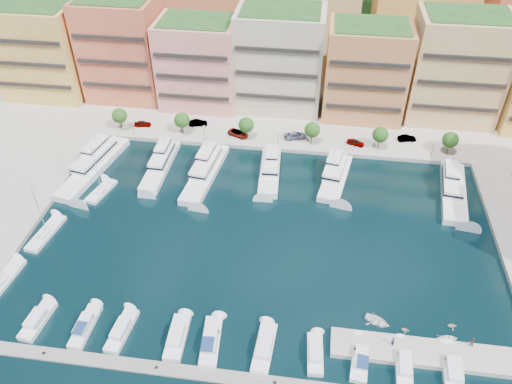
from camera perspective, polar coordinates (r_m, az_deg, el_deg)
ground at (r=97.64m, az=0.55°, el=-5.32°), size 400.00×400.00×0.00m
north_quay at (r=148.15m, az=3.74°, el=11.58°), size 220.00×64.00×2.00m
hillside at (r=191.94m, az=5.05°, el=18.14°), size 240.00×40.00×58.00m
south_pontoon at (r=79.67m, az=-4.72°, el=-20.24°), size 72.00×2.20×0.35m
finger_pier at (r=85.78m, az=19.71°, el=-17.24°), size 32.00×5.00×2.00m
apartment_0 at (r=150.99m, az=-23.21°, el=14.68°), size 22.00×16.50×24.80m
apartment_1 at (r=142.72m, az=-14.97°, el=15.60°), size 20.00×16.50×26.80m
apartment_2 at (r=135.42m, az=-6.56°, el=14.44°), size 20.00×15.50×22.80m
apartment_3 at (r=133.28m, az=2.72°, el=14.94°), size 22.00×16.50×25.80m
apartment_4 at (r=131.95m, az=12.42°, el=13.33°), size 20.00×15.50×23.80m
apartment_5 at (r=136.78m, az=21.89°, el=13.07°), size 22.00×16.50×26.80m
backblock_0 at (r=165.18m, az=-16.15°, el=19.24°), size 26.00×18.00×30.00m
backblock_1 at (r=156.09m, az=-5.32°, el=19.39°), size 26.00×18.00×30.00m
backblock_2 at (r=152.47m, az=6.39°, el=18.83°), size 26.00×18.00×30.00m
backblock_3 at (r=154.69m, az=18.08°, el=17.54°), size 26.00×18.00×30.00m
tree_0 at (r=130.20m, az=-15.34°, el=8.41°), size 3.80×3.80×5.65m
tree_1 at (r=125.11m, az=-8.46°, el=8.12°), size 3.80×3.80×5.65m
tree_2 at (r=121.92m, az=-1.13°, el=7.67°), size 3.80×3.80×5.65m
tree_3 at (r=120.78m, az=6.45°, el=7.08°), size 3.80×3.80×5.65m
tree_4 at (r=121.75m, az=14.02°, el=6.37°), size 3.80×3.80×5.65m
tree_5 at (r=124.78m, az=21.33°, el=5.57°), size 3.80×3.80×5.65m
lamppost_0 at (r=127.40m, az=-13.94°, el=7.47°), size 0.30×0.30×4.20m
lamppost_1 at (r=122.26m, az=-5.96°, el=7.04°), size 0.30×0.30×4.20m
lamppost_2 at (r=119.63m, az=2.52°, el=6.45°), size 0.30×0.30×4.20m
lamppost_3 at (r=119.69m, az=11.16°, el=5.69°), size 0.30×0.30×4.20m
lamppost_4 at (r=122.42m, az=19.58°, el=4.83°), size 0.30×0.30×4.20m
yacht_0 at (r=120.46m, az=-17.92°, el=3.11°), size 9.14×24.97×7.30m
yacht_1 at (r=117.00m, az=-10.80°, el=3.25°), size 4.45×19.29×7.30m
yacht_2 at (r=113.26m, az=-5.74°, el=2.54°), size 7.14×22.39×7.30m
yacht_3 at (r=113.00m, az=1.63°, el=2.65°), size 5.18×17.15×7.30m
yacht_4 at (r=112.71m, az=9.07°, el=1.92°), size 7.68×17.71×7.30m
yacht_6 at (r=115.46m, az=21.62°, el=0.37°), size 7.37×20.94×7.30m
cruiser_0 at (r=91.55m, az=-23.69°, el=-13.31°), size 3.36×8.04×2.55m
cruiser_1 at (r=88.03m, az=-18.95°, el=-14.33°), size 2.60×8.52×2.66m
cruiser_2 at (r=85.86m, az=-15.10°, el=-15.07°), size 3.29×8.48×2.55m
cruiser_3 at (r=83.33m, az=-9.01°, el=-16.11°), size 3.08×8.43×2.55m
cruiser_4 at (r=82.23m, az=-5.18°, el=-16.68°), size 3.44×9.20×2.66m
cruiser_5 at (r=81.32m, az=0.95°, el=-17.42°), size 3.26×9.09×2.55m
cruiser_6 at (r=81.24m, az=6.76°, el=-17.93°), size 2.85×7.32×2.55m
cruiser_7 at (r=81.75m, az=11.82°, el=-18.26°), size 3.31×7.99×2.66m
cruiser_8 at (r=82.81m, az=16.53°, el=-18.43°), size 2.75×8.51×2.55m
cruiser_9 at (r=84.51m, az=21.53°, el=-18.49°), size 3.25×8.57×2.55m
sailboat_1 at (r=106.46m, az=-22.88°, el=-4.41°), size 4.14×10.59×13.20m
sailboat_2 at (r=113.02m, az=-17.26°, el=0.04°), size 4.65×8.59×13.20m
sailboat_0 at (r=100.52m, az=-26.87°, el=-8.98°), size 3.72×10.06×13.20m
tender_1 at (r=86.90m, az=16.69°, el=-14.82°), size 1.61×1.48×0.71m
tender_3 at (r=89.74m, az=21.50°, el=-14.01°), size 1.66×1.47×0.82m
tender_0 at (r=86.65m, az=13.69°, el=-14.16°), size 5.03×4.45×0.86m
tender_2 at (r=87.78m, az=21.02°, el=-15.50°), size 4.03×3.36×0.72m
car_0 at (r=131.46m, az=-12.83°, el=7.63°), size 4.44×2.38×1.44m
car_1 at (r=129.28m, az=-6.65°, el=7.85°), size 4.91×2.56×1.54m
car_2 at (r=124.37m, az=-2.04°, el=6.72°), size 5.87×4.45×1.48m
car_3 at (r=123.72m, az=4.54°, el=6.47°), size 6.14×4.08×1.65m
car_4 at (r=123.32m, az=11.31°, el=5.58°), size 4.51×2.94×1.43m
car_5 at (r=127.88m, az=16.86°, el=5.90°), size 4.61×2.29×1.45m
person_0 at (r=83.06m, az=15.38°, el=-16.13°), size 0.67×0.80×1.88m
person_1 at (r=86.90m, az=23.44°, el=-15.44°), size 0.93×0.74×1.87m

